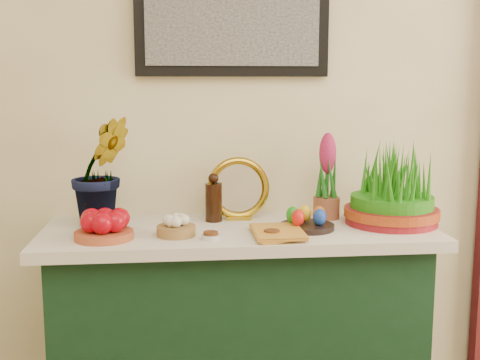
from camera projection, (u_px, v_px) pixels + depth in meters
name	position (u px, v px, depth m)	size (l,w,h in m)	color
sideboard	(239.00, 348.00, 2.24)	(1.30, 0.45, 0.85)	#12331C
tablecloth	(239.00, 232.00, 2.18)	(1.40, 0.55, 0.04)	silver
hyacinth_green	(101.00, 153.00, 2.16)	(0.26, 0.22, 0.53)	#1D671B
apple_bowl	(104.00, 227.00, 2.00)	(0.25, 0.25, 0.10)	#AA4C2A
garlic_basket	(176.00, 227.00, 2.04)	(0.14, 0.14, 0.07)	olive
vinegar_cruet	(214.00, 200.00, 2.25)	(0.06, 0.06, 0.18)	black
mirror	(238.00, 189.00, 2.29)	(0.24, 0.07, 0.24)	gold
book	(253.00, 232.00, 2.03)	(0.15, 0.22, 0.03)	gold
spice_dish_left	(211.00, 236.00, 2.00)	(0.06, 0.06, 0.03)	silver
spice_dish_right	(272.00, 234.00, 2.02)	(0.07, 0.07, 0.03)	silver
egg_plate	(307.00, 221.00, 2.14)	(0.21, 0.21, 0.08)	black
hyacinth_pink	(327.00, 180.00, 2.29)	(0.10, 0.10, 0.33)	brown
wheatgrass_sabzeh	(392.00, 190.00, 2.21)	(0.35, 0.35, 0.28)	maroon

